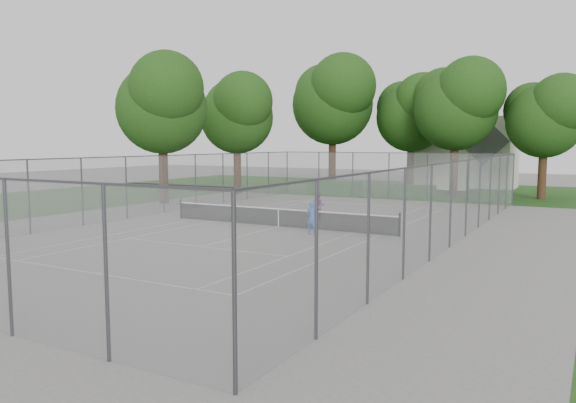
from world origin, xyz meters
The scene contains 18 objects.
ground centered at (0.00, 0.00, 0.00)m, with size 120.00×120.00×0.00m, color slate.
grass_far centered at (0.00, 26.00, 0.00)m, with size 60.00×20.00×0.00m, color #1A3F12.
grass_left centered at (-22.00, 0.00, 0.00)m, with size 16.00×40.00×0.00m, color #1A3F12.
court_markings centered at (0.00, 0.00, 0.01)m, with size 11.03×23.83×0.01m.
tennis_net centered at (0.00, 0.00, 0.51)m, with size 12.87×0.10×1.10m.
perimeter_fence centered at (0.00, 0.00, 1.81)m, with size 18.08×34.08×3.52m.
tree_far_left centered at (-7.32, 22.65, 8.36)m, with size 8.46×7.72×12.16m.
tree_far_midleft centered at (-0.58, 24.74, 7.08)m, with size 7.17×6.55×10.31m.
tree_far_midright centered at (4.00, 21.50, 7.49)m, with size 7.58×6.92×10.90m.
tree_far_right centered at (10.49, 21.99, 6.40)m, with size 6.49×5.92×9.32m.
tree_side_back centered at (-12.36, 14.51, 6.89)m, with size 6.97×6.37×10.02m.
tree_side_front centered at (-12.59, 5.62, 7.16)m, with size 7.25×6.62×10.42m.
hedge_left centered at (-4.97, 17.87, 0.55)m, with size 4.39×1.32×1.10m, color #1B4C18.
hedge_mid centered at (1.65, 18.52, 0.49)m, with size 3.10×0.89×0.97m, color #1B4C18.
hedge_right centered at (7.33, 18.20, 0.43)m, with size 2.88×1.06×0.87m, color #1B4C18.
house centered at (3.06, 29.95, 4.39)m, with size 8.76×6.79×10.91m.
girl_player centered at (2.62, -1.41, 0.78)m, with size 0.57×0.37×1.57m, color #2F55B0.
woman_player centered at (0.57, 3.44, 0.74)m, with size 0.72×0.56×1.48m, color #6E2672.
Camera 1 is at (14.25, -24.58, 4.28)m, focal length 35.00 mm.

